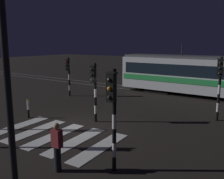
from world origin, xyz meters
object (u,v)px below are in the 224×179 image
at_px(tram, 207,76).
at_px(bollard_island_edge, 28,109).
at_px(traffic_light_corner_far_left, 68,71).
at_px(pedestrian_waiting_at_kerb, 57,147).
at_px(traffic_light_median_centre, 94,84).
at_px(traffic_light_corner_near_right, 113,106).
at_px(traffic_light_corner_far_right, 220,79).

relative_size(tram, bollard_island_edge, 13.01).
bearing_deg(traffic_light_corner_far_left, pedestrian_waiting_at_kerb, -47.31).
height_order(traffic_light_median_centre, traffic_light_corner_near_right, traffic_light_corner_near_right).
bearing_deg(bollard_island_edge, traffic_light_median_centre, 23.38).
bearing_deg(bollard_island_edge, traffic_light_corner_near_right, -16.91).
xyz_separation_m(traffic_light_median_centre, tram, (3.27, 10.15, -0.39)).
distance_m(traffic_light_median_centre, bollard_island_edge, 4.27).
relative_size(traffic_light_median_centre, traffic_light_corner_far_left, 1.03).
relative_size(traffic_light_corner_far_left, tram, 0.22).
height_order(traffic_light_corner_near_right, traffic_light_corner_far_right, traffic_light_corner_far_right).
relative_size(traffic_light_median_centre, traffic_light_corner_near_right, 0.93).
height_order(traffic_light_median_centre, pedestrian_waiting_at_kerb, traffic_light_median_centre).
distance_m(traffic_light_corner_near_right, bollard_island_edge, 8.04).
bearing_deg(pedestrian_waiting_at_kerb, tram, 86.48).
xyz_separation_m(traffic_light_corner_far_right, pedestrian_waiting_at_kerb, (-3.12, -8.95, -1.47)).
bearing_deg(traffic_light_corner_far_right, tram, 109.71).
height_order(traffic_light_corner_far_left, tram, tram).
bearing_deg(traffic_light_corner_near_right, traffic_light_corner_far_left, 141.00).
bearing_deg(pedestrian_waiting_at_kerb, traffic_light_median_centre, 115.49).
height_order(traffic_light_median_centre, traffic_light_corner_far_right, traffic_light_corner_far_right).
bearing_deg(traffic_light_corner_far_left, traffic_light_corner_far_right, -0.55).
height_order(traffic_light_corner_far_left, pedestrian_waiting_at_kerb, traffic_light_corner_far_left).
bearing_deg(tram, traffic_light_corner_near_right, -87.52).
height_order(traffic_light_median_centre, tram, tram).
bearing_deg(tram, traffic_light_corner_far_left, -147.12).
bearing_deg(tram, traffic_light_corner_far_right, -70.29).
relative_size(traffic_light_corner_far_right, pedestrian_waiting_at_kerb, 2.08).
height_order(traffic_light_corner_far_right, pedestrian_waiting_at_kerb, traffic_light_corner_far_right).
relative_size(traffic_light_corner_near_right, tram, 0.24).
relative_size(traffic_light_corner_far_right, tram, 0.25).
xyz_separation_m(traffic_light_median_centre, traffic_light_corner_near_right, (3.87, -3.86, 0.17)).
xyz_separation_m(traffic_light_corner_far_right, tram, (-2.19, 6.11, -0.61)).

